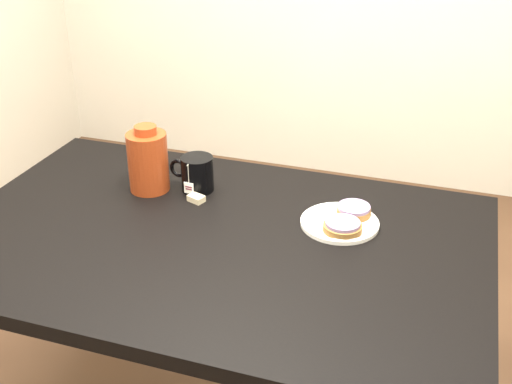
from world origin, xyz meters
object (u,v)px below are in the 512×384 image
(bagel_front, at_px, (343,226))
(teabag_pouch, at_px, (196,198))
(bagel_package, at_px, (148,161))
(bagel_back, at_px, (354,210))
(mug, at_px, (197,173))
(plate, at_px, (340,222))
(table, at_px, (215,262))

(bagel_front, distance_m, teabag_pouch, 0.43)
(bagel_front, relative_size, bagel_package, 0.64)
(bagel_back, xyz_separation_m, mug, (-0.47, 0.02, 0.03))
(bagel_front, distance_m, bagel_package, 0.60)
(plate, distance_m, bagel_front, 0.05)
(table, height_order, plate, plate)
(table, bearing_deg, bagel_back, 31.70)
(plate, height_order, mug, mug)
(plate, height_order, teabag_pouch, teabag_pouch)
(mug, bearing_deg, plate, -3.23)
(bagel_back, distance_m, bagel_package, 0.61)
(table, xyz_separation_m, bagel_package, (-0.28, 0.18, 0.17))
(plate, relative_size, bagel_package, 1.05)
(bagel_package, bearing_deg, table, -33.79)
(plate, distance_m, bagel_package, 0.58)
(table, xyz_separation_m, bagel_front, (0.31, 0.11, 0.11))
(plate, height_order, bagel_front, bagel_front)
(bagel_back, relative_size, teabag_pouch, 2.56)
(table, distance_m, teabag_pouch, 0.21)
(plate, bearing_deg, mug, 171.10)
(table, relative_size, bagel_back, 12.16)
(mug, bearing_deg, bagel_front, -8.46)
(bagel_back, relative_size, mug, 0.80)
(table, height_order, bagel_front, bagel_front)
(plate, height_order, bagel_package, bagel_package)
(plate, xyz_separation_m, bagel_back, (0.03, 0.05, 0.02))
(plate, xyz_separation_m, mug, (-0.44, 0.07, 0.05))
(plate, xyz_separation_m, bagel_front, (0.02, -0.05, 0.02))
(plate, relative_size, mug, 1.46)
(mug, distance_m, teabag_pouch, 0.09)
(bagel_back, bearing_deg, teabag_pouch, -174.09)
(plate, bearing_deg, table, -152.59)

